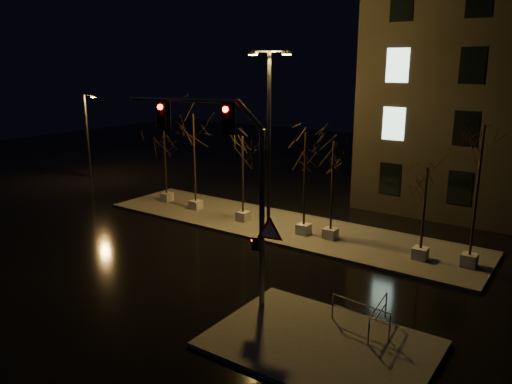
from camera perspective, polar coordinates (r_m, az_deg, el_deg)
The scene contains 15 objects.
ground at distance 23.42m, azimuth -5.15°, elevation -7.91°, with size 90.00×90.00×0.00m, color black.
median at distance 27.95m, azimuth 2.75°, elevation -3.94°, with size 22.00×5.00×0.15m, color #47433F.
sidewalk_corner at distance 17.02m, azimuth 7.34°, elevation -16.84°, with size 7.00×5.00×0.15m, color #47433F.
tree_0 at distance 32.50m, azimuth -10.41°, elevation 5.09°, with size 1.80×1.80×4.73m.
tree_1 at distance 30.18m, azimuth -7.13°, elevation 6.42°, with size 1.80×1.80×6.04m.
tree_2 at distance 27.73m, azimuth -1.55°, elevation 4.20°, with size 1.80×1.80×5.01m.
tree_3 at distance 25.53m, azimuth 5.66°, elevation 4.14°, with size 1.80×1.80×5.53m.
tree_4 at distance 25.04m, azimuth 8.80°, elevation 3.21°, with size 1.80×1.80×5.17m.
tree_5 at distance 23.43m, azimuth 18.83°, elevation 0.37°, with size 1.80×1.80×4.41m.
tree_6 at distance 23.07m, azimuth 24.30°, elevation 3.59°, with size 1.80×1.80×6.45m.
traffic_signal_mast at distance 17.86m, azimuth -2.98°, elevation 2.25°, with size 6.07×1.42×7.56m.
streetlight_main at distance 26.07m, azimuth 1.49°, elevation 7.14°, with size 2.35×0.59×9.40m.
streetlight_far at distance 41.90m, azimuth -18.64°, elevation 6.48°, with size 1.29×0.24×6.59m.
guard_rail_a at distance 17.60m, azimuth 11.82°, elevation -13.28°, with size 2.22×0.31×0.96m.
guard_rail_b at distance 17.63m, azimuth 13.78°, elevation -13.34°, with size 0.24×2.06×0.98m.
Camera 1 is at (14.02, -16.53, 8.87)m, focal length 35.00 mm.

